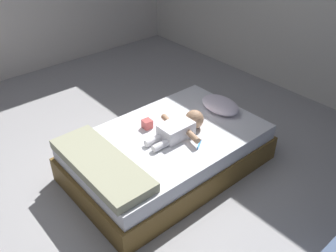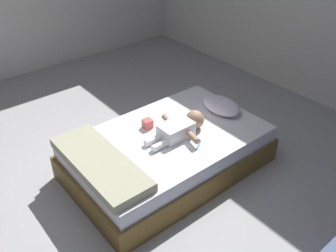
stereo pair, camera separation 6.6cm
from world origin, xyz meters
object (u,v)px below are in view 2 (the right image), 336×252
baby (181,127)px  toothbrush (199,144)px  bed (168,152)px  pillow (221,106)px  toy_block (148,124)px

baby → toothbrush: (0.23, 0.01, -0.06)m
bed → pillow: size_ratio=4.28×
baby → toy_block: size_ratio=7.06×
pillow → baby: bearing=-85.7°
bed → toothbrush: toothbrush is taller
baby → toothbrush: size_ratio=4.64×
bed → toy_block: toy_block is taller
bed → toothbrush: 0.38m
baby → toy_block: bearing=-148.2°
toothbrush → toy_block: toy_block is taller
baby → toy_block: (-0.28, -0.18, -0.03)m
pillow → baby: (0.04, -0.58, 0.00)m
pillow → toothbrush: pillow is taller
bed → toothbrush: bearing=22.2°
baby → toy_block: baby is taller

